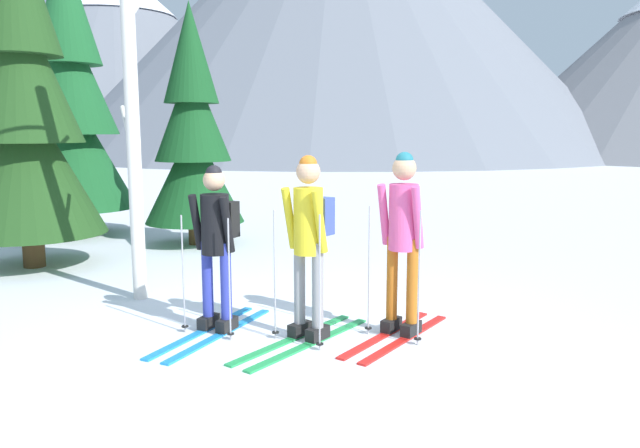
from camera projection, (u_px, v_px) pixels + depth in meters
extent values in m
plane|color=white|center=(294.00, 338.00, 5.93)|extent=(400.00, 400.00, 0.00)
cube|color=#1E84D1|center=(221.00, 334.00, 6.01)|extent=(0.34, 1.74, 0.02)
cube|color=#1E84D1|center=(203.00, 331.00, 6.10)|extent=(0.34, 1.74, 0.02)
cube|color=black|center=(227.00, 324.00, 6.09)|extent=(0.15, 0.27, 0.12)
cylinder|color=#2D389E|center=(226.00, 282.00, 6.03)|extent=(0.11, 0.11, 0.79)
cube|color=black|center=(209.00, 321.00, 6.18)|extent=(0.15, 0.27, 0.12)
cylinder|color=#2D389E|center=(207.00, 280.00, 6.12)|extent=(0.11, 0.11, 0.79)
cylinder|color=black|center=(215.00, 224.00, 5.98)|extent=(0.28, 0.28, 0.59)
sphere|color=tan|center=(214.00, 180.00, 5.92)|extent=(0.21, 0.21, 0.21)
sphere|color=black|center=(214.00, 173.00, 5.91)|extent=(0.16, 0.16, 0.16)
cylinder|color=black|center=(227.00, 225.00, 5.85)|extent=(0.11, 0.20, 0.56)
cylinder|color=black|center=(196.00, 222.00, 6.00)|extent=(0.11, 0.20, 0.56)
cylinder|color=#A5A5AD|center=(229.00, 280.00, 5.79)|extent=(0.02, 0.02, 1.19)
cylinder|color=black|center=(231.00, 334.00, 5.87)|extent=(0.07, 0.07, 0.01)
cylinder|color=#A5A5AD|center=(183.00, 274.00, 6.01)|extent=(0.02, 0.02, 1.19)
cylinder|color=black|center=(185.00, 326.00, 6.09)|extent=(0.07, 0.07, 0.01)
cube|color=black|center=(225.00, 219.00, 6.13)|extent=(0.28, 0.20, 0.36)
cube|color=green|center=(311.00, 343.00, 5.75)|extent=(0.71, 1.68, 0.02)
cube|color=green|center=(293.00, 338.00, 5.88)|extent=(0.71, 1.68, 0.02)
cube|color=black|center=(318.00, 333.00, 5.82)|extent=(0.19, 0.28, 0.12)
cylinder|color=gray|center=(318.00, 286.00, 5.75)|extent=(0.11, 0.11, 0.84)
cube|color=black|center=(300.00, 329.00, 5.95)|extent=(0.19, 0.28, 0.12)
cylinder|color=gray|center=(300.00, 283.00, 5.88)|extent=(0.11, 0.11, 0.84)
cylinder|color=yellow|center=(308.00, 221.00, 5.72)|extent=(0.28, 0.28, 0.63)
sphere|color=tan|center=(308.00, 172.00, 5.65)|extent=(0.23, 0.23, 0.23)
sphere|color=#B76019|center=(308.00, 164.00, 5.64)|extent=(0.17, 0.17, 0.17)
cylinder|color=yellow|center=(320.00, 222.00, 5.57)|extent=(0.15, 0.22, 0.60)
cylinder|color=yellow|center=(290.00, 218.00, 5.78)|extent=(0.15, 0.22, 0.60)
cylinder|color=#A5A5AD|center=(320.00, 283.00, 5.50)|extent=(0.02, 0.02, 1.26)
cylinder|color=black|center=(320.00, 344.00, 5.59)|extent=(0.07, 0.07, 0.01)
cylinder|color=#A5A5AD|center=(275.00, 275.00, 5.82)|extent=(0.02, 0.02, 1.26)
cylinder|color=black|center=(275.00, 332.00, 5.91)|extent=(0.07, 0.07, 0.01)
cube|color=#384C99|center=(319.00, 216.00, 5.85)|extent=(0.30, 0.24, 0.36)
cube|color=red|center=(406.00, 338.00, 5.89)|extent=(0.63, 1.61, 0.02)
cube|color=red|center=(386.00, 334.00, 6.02)|extent=(0.63, 1.61, 0.02)
cube|color=black|center=(411.00, 329.00, 5.96)|extent=(0.19, 0.28, 0.12)
cylinder|color=#B76019|center=(412.00, 282.00, 5.89)|extent=(0.11, 0.11, 0.85)
cube|color=black|center=(391.00, 324.00, 6.09)|extent=(0.19, 0.28, 0.12)
cylinder|color=#B76019|center=(392.00, 279.00, 6.02)|extent=(0.11, 0.11, 0.85)
cylinder|color=#E55193|center=(403.00, 217.00, 5.86)|extent=(0.28, 0.28, 0.64)
sphere|color=tan|center=(404.00, 168.00, 5.79)|extent=(0.23, 0.23, 0.23)
sphere|color=#1E6B7A|center=(405.00, 161.00, 5.78)|extent=(0.17, 0.17, 0.17)
cylinder|color=#E55193|center=(418.00, 218.00, 5.71)|extent=(0.14, 0.22, 0.61)
cylinder|color=#E55193|center=(384.00, 215.00, 5.91)|extent=(0.14, 0.22, 0.61)
cylinder|color=#A5A5AD|center=(419.00, 279.00, 5.64)|extent=(0.02, 0.02, 1.28)
cylinder|color=black|center=(418.00, 339.00, 5.73)|extent=(0.07, 0.07, 0.01)
cylinder|color=#A5A5AD|center=(369.00, 271.00, 5.95)|extent=(0.02, 0.02, 1.28)
cylinder|color=black|center=(368.00, 328.00, 6.04)|extent=(0.07, 0.07, 0.01)
cylinder|color=#51381E|center=(195.00, 222.00, 10.78)|extent=(0.25, 0.25, 0.81)
cone|color=#14471E|center=(194.00, 174.00, 10.65)|extent=(1.73, 1.73, 1.71)
cone|color=#14471E|center=(192.00, 111.00, 10.49)|extent=(1.32, 1.32, 1.71)
cone|color=#14471E|center=(190.00, 52.00, 10.34)|extent=(0.94, 0.94, 1.71)
cylinder|color=#51381E|center=(33.00, 234.00, 8.97)|extent=(0.31, 0.31, 1.00)
cone|color=#1E4219|center=(27.00, 162.00, 8.81)|extent=(2.13, 2.13, 2.11)
cone|color=#1E4219|center=(21.00, 68.00, 8.61)|extent=(1.63, 1.63, 2.11)
cylinder|color=#51381E|center=(77.00, 208.00, 11.75)|extent=(0.33, 0.33, 1.06)
cone|color=#195628|center=(73.00, 150.00, 11.59)|extent=(2.26, 2.26, 2.23)
cone|color=#195628|center=(69.00, 74.00, 11.37)|extent=(1.72, 1.72, 2.23)
cone|color=#195628|center=(64.00, 2.00, 11.18)|extent=(1.23, 1.23, 2.23)
cylinder|color=silver|center=(132.00, 116.00, 7.01)|extent=(0.16, 0.16, 4.32)
cylinder|color=silver|center=(141.00, 1.00, 6.85)|extent=(0.31, 0.20, 0.46)
cylinder|color=silver|center=(125.00, 120.00, 7.26)|extent=(0.43, 0.48, 0.38)
cone|color=slate|center=(116.00, 57.00, 63.56)|extent=(41.91, 41.91, 19.31)
cone|color=slate|center=(338.00, 10.00, 51.04)|extent=(46.60, 46.60, 24.13)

